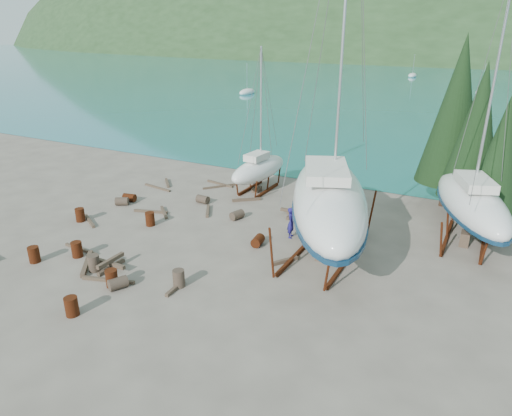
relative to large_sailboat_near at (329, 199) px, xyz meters
The scene contains 46 objects.
ground 7.73m from the large_sailboat_near, 154.02° to the right, with size 600.00×600.00×0.00m, color #61574C.
bay_water 312.02m from the large_sailboat_near, 91.15° to the left, with size 700.00×700.00×0.00m, color #1A7084.
far_hill 317.02m from the large_sailboat_near, 91.14° to the left, with size 800.00×360.00×110.00m, color #20361B.
far_house_left 198.34m from the large_sailboat_near, 109.52° to the left, with size 6.60×5.60×5.60m.
far_house_center 188.78m from the large_sailboat_near, 98.00° to the left, with size 6.60×5.60×5.60m.
cypress_near_right 11.17m from the large_sailboat_near, 55.19° to the left, with size 3.60×3.60×10.00m.
cypress_mid_right 10.50m from the large_sailboat_near, 41.97° to the left, with size 3.06×3.06×8.50m.
cypress_back_left 12.38m from the large_sailboat_near, 66.69° to the left, with size 4.14×4.14×11.50m.
moored_boat_left 67.58m from the large_sailboat_near, 122.51° to the left, with size 2.00×5.00×6.05m.
moored_boat_mid 77.08m from the large_sailboat_near, 87.24° to the left, with size 2.00×5.00×6.05m.
moored_boat_far 107.93m from the large_sailboat_near, 97.61° to the left, with size 2.00×5.00×6.05m.
large_sailboat_near is the anchor object (origin of this frame).
large_sailboat_far 8.57m from the large_sailboat_near, 38.16° to the left, with size 6.06×10.05×15.33m.
small_sailboat_shore 11.46m from the large_sailboat_near, 136.52° to the left, with size 2.65×6.77×10.58m.
worker 3.69m from the large_sailboat_near, 155.90° to the left, with size 0.69×0.45×1.88m, color navy.
drum_0 13.95m from the large_sailboat_near, 151.00° to the right, with size 0.58×0.58×0.88m, color #55220E.
drum_1 11.49m from the large_sailboat_near, 133.25° to the right, with size 0.58×0.58×0.88m, color #2D2823.
drum_2 15.77m from the large_sailboat_near, behind, with size 0.58×0.58×0.88m, color #55220E.
drum_4 11.09m from the large_sailboat_near, 113.75° to the left, with size 0.58×0.58×0.88m, color #55220E.
drum_5 8.79m from the large_sailboat_near, 128.04° to the right, with size 0.58×0.58×0.88m, color #2D2823.
drum_6 4.93m from the large_sailboat_near, 168.87° to the right, with size 0.58×0.58×0.88m, color #55220E.
drum_7 13.51m from the large_sailboat_near, 126.21° to the right, with size 0.58×0.58×0.88m, color #55220E.
drum_8 16.23m from the large_sailboat_near, 169.29° to the right, with size 0.58×0.58×0.88m, color #55220E.
drum_9 11.48m from the large_sailboat_near, 161.63° to the left, with size 0.58×0.58×0.88m, color #2D2823.
drum_10 11.71m from the large_sailboat_near, 134.83° to the right, with size 0.58×0.58×0.88m, color #55220E.
drum_11 7.78m from the large_sailboat_near, 163.10° to the left, with size 0.58×0.58×0.88m, color #2D2823.
drum_13 16.01m from the large_sailboat_near, 148.94° to the right, with size 0.58×0.58×0.88m, color #55220E.
drum_14 11.67m from the large_sailboat_near, behind, with size 0.58×0.58×0.88m, color #55220E.
drum_15 15.66m from the large_sailboat_near, behind, with size 0.58×0.58×0.88m, color #2D2823.
drum_16 12.67m from the large_sailboat_near, 143.51° to the right, with size 0.58×0.58×0.88m, color #2D2823.
timber_0 13.74m from the large_sailboat_near, 147.88° to the left, with size 0.14×2.83×0.14m, color brown.
timber_1 4.05m from the large_sailboat_near, 129.45° to the right, with size 0.19×1.59×0.19m, color brown.
timber_2 16.88m from the large_sailboat_near, 159.54° to the left, with size 0.19×2.04×0.19m, color brown.
timber_3 14.14m from the large_sailboat_near, 154.14° to the right, with size 0.15×2.52×0.15m, color brown.
timber_4 12.18m from the large_sailboat_near, behind, with size 0.17×2.17×0.17m, color brown.
timber_5 11.99m from the large_sailboat_near, 137.35° to the right, with size 0.16×2.76×0.16m, color brown.
timber_6 10.12m from the large_sailboat_near, 146.11° to the left, with size 0.19×2.08×0.19m, color brown.
timber_7 9.16m from the large_sailboat_near, 126.46° to the right, with size 0.17×1.46×0.17m, color brown.
timber_8 10.02m from the large_sailboat_near, 166.63° to the left, with size 0.19×2.00×0.19m, color brown.
timber_9 14.30m from the large_sailboat_near, 146.76° to the left, with size 0.15×2.68×0.15m, color brown.
timber_12 15.67m from the large_sailboat_near, 169.39° to the right, with size 0.17×2.25×0.17m, color brown.
timber_15 16.47m from the large_sailboat_near, 163.66° to the left, with size 0.15×2.82×0.15m, color brown.
timber_16 13.26m from the large_sailboat_near, 146.39° to the right, with size 0.23×2.70×0.23m, color brown.
timber_17 13.05m from the large_sailboat_near, behind, with size 0.16×2.41×0.16m, color brown.
timber_pile_fore 11.90m from the large_sailboat_near, 143.76° to the right, with size 1.80×1.80×0.60m.
timber_pile_aft 6.55m from the large_sailboat_near, 131.40° to the left, with size 1.80×1.80×0.60m.
Camera 1 is at (13.43, -18.78, 11.64)m, focal length 32.00 mm.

